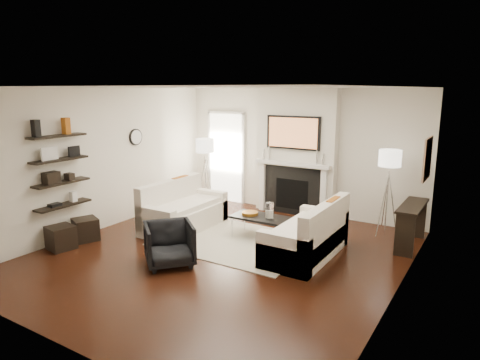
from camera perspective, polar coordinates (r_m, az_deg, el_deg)
The scene contains 71 objects.
room_envelope at distance 6.77m, azimuth -2.67°, elevation 0.75°, with size 6.00×6.00×6.00m.
chimney_breast at distance 9.25m, azimuth 7.45°, elevation 3.71°, with size 1.80×0.25×2.70m, color silver.
fireplace_surround at distance 9.29m, azimuth 6.97°, elevation -1.46°, with size 1.30×0.02×1.04m, color black.
firebox at distance 9.30m, azimuth 6.94°, elevation -1.88°, with size 0.75×0.02×0.65m, color black.
mantel_pilaster_l at distance 9.57m, azimuth 2.98°, elevation -0.80°, with size 0.12×0.08×1.10m, color white.
mantel_pilaster_r at distance 8.98m, azimuth 11.06°, elevation -1.86°, with size 0.12×0.08×1.10m, color white.
mantel_shelf at distance 9.12m, azimuth 6.93°, elevation 2.15°, with size 1.70×0.18×0.07m, color white.
tv_body at distance 9.05m, azimuth 7.10°, elevation 6.29°, with size 1.20×0.06×0.70m, color black.
tv_screen at distance 9.03m, azimuth 7.02°, elevation 6.27°, with size 1.10×0.01×0.62m, color #BF723F.
candlestick_l_tall at distance 9.34m, azimuth 3.92°, elevation 3.59°, with size 0.04×0.04×0.30m, color silver.
candlestick_l_short at distance 9.41m, azimuth 3.22°, elevation 3.47°, with size 0.04×0.04×0.24m, color silver.
candlestick_r_tall at distance 8.89m, azimuth 10.21°, elevation 2.99°, with size 0.04×0.04×0.30m, color silver.
candlestick_r_short at distance 8.85m, azimuth 10.98°, elevation 2.72°, with size 0.04×0.04×0.24m, color silver.
hallway_panel at distance 10.27m, azimuth -1.79°, elevation 2.94°, with size 0.90×0.02×2.10m, color white.
door_trim_l at distance 10.53m, azimuth -4.04°, elevation 3.14°, with size 0.06×0.06×2.16m, color white.
door_trim_r at distance 10.00m, azimuth 0.44°, elevation 2.70°, with size 0.06×0.06×2.16m, color white.
door_trim_top at distance 10.14m, azimuth -1.90°, elevation 8.96°, with size 1.02×0.06×0.06m, color white.
rug at distance 7.72m, azimuth -0.55°, elevation -8.16°, with size 2.60×2.00×0.01m, color #BFB49C.
loveseat_left_base at distance 8.46m, azimuth -7.41°, elevation -5.00°, with size 0.85×1.80×0.42m, color white.
loveseat_left_back at distance 8.58m, azimuth -9.20°, elevation -2.61°, with size 0.18×1.80×0.80m, color white.
loveseat_left_arm_n at distance 7.85m, azimuth -11.17°, elevation -5.80°, with size 0.85×0.18×0.60m, color white.
loveseat_left_arm_s at distance 9.05m, azimuth -4.19°, elevation -3.20°, with size 0.85×0.18×0.60m, color white.
loveseat_left_cushion at distance 8.35m, azimuth -7.19°, elevation -3.35°, with size 0.63×1.44×0.10m, color white.
pillow_left_orange at distance 8.75m, azimuth -7.97°, elevation -0.91°, with size 0.10×0.42×0.42m, color #A65614.
pillow_left_charcoal at distance 8.32m, azimuth -10.60°, elevation -1.76°, with size 0.10×0.40×0.40m, color black.
loveseat_right_base at distance 7.13m, azimuth 8.68°, elevation -8.33°, with size 0.85×1.80×0.42m, color white.
loveseat_right_back at distance 6.91m, azimuth 11.34°, elevation -6.32°, with size 0.18×1.80×0.80m, color white.
loveseat_right_arm_n at distance 6.40m, azimuth 5.81°, elevation -9.79°, with size 0.85×0.18×0.60m, color white.
loveseat_right_arm_s at distance 7.81m, azimuth 11.06°, elevation -5.89°, with size 0.85×0.18×0.60m, color white.
loveseat_right_cushion at distance 7.06m, azimuth 8.38°, elevation -6.29°, with size 0.63×1.44×0.10m, color white.
pillow_right_orange at distance 7.12m, azimuth 12.26°, elevation -4.09°, with size 0.10×0.42×0.42m, color #A65614.
pillow_right_charcoal at distance 6.58m, azimuth 10.48°, elevation -5.44°, with size 0.10×0.40×0.40m, color black.
coffee_table at distance 7.75m, azimuth 2.94°, elevation -5.04°, with size 1.10×0.55×0.04m, color black.
coffee_leg_nw at distance 7.87m, azimuth -1.06°, elevation -6.35°, with size 0.02×0.02×0.38m, color silver.
coffee_leg_ne at distance 7.41m, azimuth 5.51°, elevation -7.61°, with size 0.02×0.02×0.38m, color silver.
coffee_leg_sw at distance 8.23m, azimuth 0.60°, elevation -5.53°, with size 0.02×0.02×0.38m, color silver.
coffee_leg_se at distance 7.78m, azimuth 6.96°, elevation -6.66°, with size 0.02×0.02×0.38m, color silver.
hurricane_glass at distance 7.63m, azimuth 3.94°, elevation -4.07°, with size 0.16×0.16×0.28m, color white.
hurricane_candle at distance 7.65m, azimuth 3.93°, elevation -4.53°, with size 0.09×0.09×0.13m, color white.
copper_bowl at distance 7.85m, azimuth 1.34°, elevation -4.45°, with size 0.30×0.30×0.05m, color #A9671C.
armchair at distance 6.73m, azimuth -9.40°, elevation -8.17°, with size 0.71×0.67×0.73m, color black.
lamp_left_post at distance 9.66m, azimuth -4.61°, elevation -0.39°, with size 0.02×0.02×1.20m, color silver.
lamp_left_shade at distance 9.51m, azimuth -4.70°, elevation 4.61°, with size 0.40×0.40×0.30m, color white.
lamp_left_leg_a at distance 9.60m, azimuth -4.08°, elevation -0.47°, with size 0.02×0.02×1.25m, color silver.
lamp_left_leg_b at distance 9.77m, azimuth -4.54°, elevation -0.25°, with size 0.02×0.02×1.25m, color silver.
lamp_left_leg_c at distance 9.62m, azimuth -5.21°, elevation -0.46°, with size 0.02×0.02×1.25m, color silver.
lamp_right_post at distance 8.36m, azimuth 18.97°, elevation -2.98°, with size 0.02×0.02×1.20m, color silver.
lamp_right_shade at distance 8.19m, azimuth 19.37°, elevation 2.77°, with size 0.40×0.40×0.30m, color white.
lamp_right_leg_a at distance 8.34m, azimuth 19.70°, elevation -3.07°, with size 0.02×0.02×1.25m, color silver.
lamp_right_leg_b at distance 8.47m, azimuth 18.75°, elevation -2.79°, with size 0.02×0.02×1.25m, color silver.
lamp_right_leg_c at distance 8.29m, azimuth 18.45°, elevation -3.09°, with size 0.02×0.02×1.25m, color silver.
console_top at distance 7.85m, azimuth 22.05°, elevation -3.19°, with size 0.35×1.20×0.04m, color black.
console_leg_n at distance 7.44m, azimuth 21.08°, elevation -6.96°, with size 0.30×0.04×0.71m, color black.
console_leg_s at distance 8.48m, azimuth 22.51°, elevation -4.78°, with size 0.30×0.04×0.71m, color black.
wall_art at distance 7.68m, azimuth 23.72°, elevation 2.60°, with size 0.03×0.70×0.70m, color #A87854.
shelf_bottom at distance 8.04m, azimuth -22.49°, elevation -3.11°, with size 0.25×1.00×0.04m, color black.
shelf_lower at distance 7.95m, azimuth -22.72°, elevation -0.33°, with size 0.25×1.00×0.04m, color black.
shelf_upper at distance 7.88m, azimuth -22.96°, elevation 2.52°, with size 0.25×1.00×0.04m, color black.
shelf_top at distance 7.83m, azimuth -23.19°, elevation 5.40°, with size 0.25×1.00×0.04m, color black.
decor_magfile_a at distance 7.61m, azimuth -25.57°, elevation 6.23°, with size 0.12×0.10×0.28m, color black.
decor_magfile_b at distance 7.92m, azimuth -22.19°, elevation 6.70°, with size 0.12×0.10×0.28m, color #A65614.
decor_frame_a at distance 7.76m, azimuth -24.08°, elevation 3.25°, with size 0.04×0.30×0.22m, color white.
decor_frame_b at distance 8.04m, azimuth -21.25°, elevation 3.60°, with size 0.04×0.22×0.18m, color black.
decor_wine_rack at distance 7.82m, azimuth -23.87°, elevation 0.27°, with size 0.18×0.25×0.20m, color black.
decor_box_small at distance 8.03m, azimuth -21.79°, elevation 0.43°, with size 0.15×0.12×0.12m, color black.
decor_books at distance 7.94m, azimuth -23.46°, elevation -3.06°, with size 0.14×0.20×0.05m, color black.
decor_box_tall at distance 8.13m, azimuth -21.35°, elevation -2.07°, with size 0.10×0.10×0.18m, color white.
clock_rim at distance 9.15m, azimuth -13.75°, elevation 5.59°, with size 0.34×0.34×0.04m, color black.
clock_face at distance 9.13m, azimuth -13.64°, elevation 5.58°, with size 0.29×0.29×0.01m, color white.
ottoman_near at distance 8.23m, azimuth -19.89°, elevation -6.20°, with size 0.40×0.40×0.40m, color black.
ottoman_far at distance 7.94m, azimuth -22.78°, elevation -7.08°, with size 0.40×0.40×0.40m, color black.
Camera 1 is at (3.76, -5.47, 2.67)m, focal length 32.00 mm.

